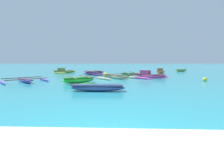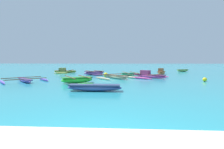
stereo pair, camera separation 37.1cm
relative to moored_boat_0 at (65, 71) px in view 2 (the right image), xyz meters
name	(u,v)px [view 2 (the right image)]	position (x,y,z in m)	size (l,w,h in m)	color
moored_boat_0	(65,71)	(0.00, 0.00, 0.00)	(3.46, 4.40, 0.78)	#CACA55
moored_boat_1	(77,80)	(5.10, -12.12, 0.00)	(3.24, 3.96, 0.54)	#39DA3E
moored_boat_2	(94,73)	(5.16, -3.46, -0.01)	(3.35, 3.67, 0.54)	#9B51A0
moored_boat_3	(130,74)	(9.79, -4.74, -0.06)	(2.33, 4.52, 0.43)	#3CC683
moored_boat_4	(161,72)	(14.26, -1.87, 0.03)	(1.75, 2.48, 0.83)	orange
moored_boat_5	(148,75)	(11.70, -7.21, -0.01)	(4.52, 4.53, 0.80)	#D54091
moored_boat_6	(183,70)	(19.10, 3.92, -0.03)	(2.36, 1.53, 0.41)	#82BC57
moored_boat_7	(24,80)	(0.27, -11.62, -0.10)	(4.34, 4.28, 0.35)	#7155CC
moored_boat_8	(94,87)	(7.15, -15.92, -0.04)	(3.35, 0.77, 0.40)	#42599C
moored_boat_9	(115,77)	(8.11, -8.18, -0.08)	(4.30, 4.21, 0.41)	#CBB58D
mooring_buoy_0	(106,75)	(6.97, -6.61, -0.01)	(0.50, 0.50, 0.50)	yellow
mooring_buoy_1	(205,79)	(16.18, -10.45, -0.08)	(0.36, 0.36, 0.36)	yellow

